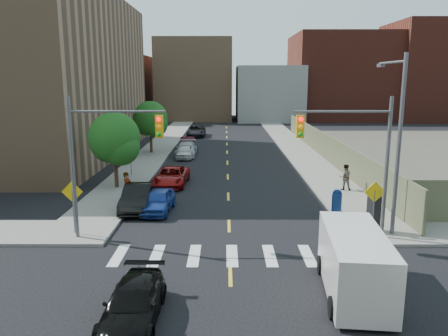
{
  "coord_description": "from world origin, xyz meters",
  "views": [
    {
      "loc": [
        -0.21,
        -14.4,
        7.82
      ],
      "look_at": [
        -0.29,
        13.82,
        2.0
      ],
      "focal_mm": 35.0,
      "sensor_mm": 36.0,
      "label": 1
    }
  ],
  "objects_px": {
    "parked_car_black": "(138,197)",
    "pedestrian_west": "(127,188)",
    "parked_car_red": "(171,176)",
    "black_sedan": "(133,304)",
    "parked_car_maroon": "(187,144)",
    "parked_car_silver": "(186,149)",
    "parked_car_grey": "(196,131)",
    "payphone": "(374,214)",
    "parked_car_blue": "(158,201)",
    "pedestrian_east": "(345,177)",
    "parked_car_white": "(185,152)",
    "cargo_van": "(354,261)",
    "mailbox": "(337,201)"
  },
  "relations": [
    {
      "from": "parked_car_blue",
      "to": "parked_car_silver",
      "type": "bearing_deg",
      "value": 93.79
    },
    {
      "from": "parked_car_blue",
      "to": "parked_car_grey",
      "type": "xyz_separation_m",
      "value": [
        0.0,
        34.47,
        0.06
      ]
    },
    {
      "from": "parked_car_silver",
      "to": "pedestrian_west",
      "type": "xyz_separation_m",
      "value": [
        -2.1,
        -17.89,
        0.42
      ]
    },
    {
      "from": "parked_car_silver",
      "to": "mailbox",
      "type": "distance_m",
      "value": 22.33
    },
    {
      "from": "parked_car_blue",
      "to": "parked_car_silver",
      "type": "distance_m",
      "value": 19.22
    },
    {
      "from": "parked_car_white",
      "to": "pedestrian_east",
      "type": "relative_size",
      "value": 2.17
    },
    {
      "from": "parked_car_black",
      "to": "black_sedan",
      "type": "distance_m",
      "value": 12.66
    },
    {
      "from": "payphone",
      "to": "pedestrian_west",
      "type": "xyz_separation_m",
      "value": [
        -13.63,
        5.08,
        0.06
      ]
    },
    {
      "from": "pedestrian_west",
      "to": "parked_car_maroon",
      "type": "bearing_deg",
      "value": 16.92
    },
    {
      "from": "parked_car_blue",
      "to": "parked_car_red",
      "type": "xyz_separation_m",
      "value": [
        0.0,
        6.59,
        -0.0
      ]
    },
    {
      "from": "pedestrian_west",
      "to": "parked_car_silver",
      "type": "bearing_deg",
      "value": 15.33
    },
    {
      "from": "cargo_van",
      "to": "pedestrian_west",
      "type": "relative_size",
      "value": 2.74
    },
    {
      "from": "parked_car_blue",
      "to": "parked_car_white",
      "type": "bearing_deg",
      "value": 93.79
    },
    {
      "from": "parked_car_red",
      "to": "payphone",
      "type": "bearing_deg",
      "value": -38.89
    },
    {
      "from": "parked_car_red",
      "to": "pedestrian_west",
      "type": "xyz_separation_m",
      "value": [
        -2.1,
        -5.26,
        0.46
      ]
    },
    {
      "from": "parked_car_maroon",
      "to": "parked_car_grey",
      "type": "distance_m",
      "value": 11.73
    },
    {
      "from": "parked_car_white",
      "to": "cargo_van",
      "type": "xyz_separation_m",
      "value": [
        8.72,
        -27.71,
        0.59
      ]
    },
    {
      "from": "cargo_van",
      "to": "mailbox",
      "type": "xyz_separation_m",
      "value": [
        1.78,
        9.5,
        -0.45
      ]
    },
    {
      "from": "parked_car_red",
      "to": "parked_car_grey",
      "type": "height_order",
      "value": "parked_car_grey"
    },
    {
      "from": "parked_car_red",
      "to": "cargo_van",
      "type": "xyz_separation_m",
      "value": [
        8.72,
        -16.58,
        0.58
      ]
    },
    {
      "from": "cargo_van",
      "to": "pedestrian_east",
      "type": "bearing_deg",
      "value": 81.78
    },
    {
      "from": "parked_car_black",
      "to": "payphone",
      "type": "bearing_deg",
      "value": -19.75
    },
    {
      "from": "pedestrian_east",
      "to": "parked_car_blue",
      "type": "bearing_deg",
      "value": 27.05
    },
    {
      "from": "parked_car_black",
      "to": "parked_car_red",
      "type": "distance_m",
      "value": 6.28
    },
    {
      "from": "parked_car_white",
      "to": "pedestrian_west",
      "type": "relative_size",
      "value": 1.99
    },
    {
      "from": "parked_car_grey",
      "to": "pedestrian_east",
      "type": "distance_m",
      "value": 32.23
    },
    {
      "from": "pedestrian_west",
      "to": "cargo_van",
      "type": "bearing_deg",
      "value": -114.27
    },
    {
      "from": "parked_car_red",
      "to": "parked_car_maroon",
      "type": "xyz_separation_m",
      "value": [
        -0.19,
        16.15,
        0.04
      ]
    },
    {
      "from": "parked_car_white",
      "to": "cargo_van",
      "type": "height_order",
      "value": "cargo_van"
    },
    {
      "from": "parked_car_white",
      "to": "mailbox",
      "type": "relative_size",
      "value": 2.91
    },
    {
      "from": "parked_car_maroon",
      "to": "parked_car_grey",
      "type": "bearing_deg",
      "value": 87.42
    },
    {
      "from": "parked_car_black",
      "to": "parked_car_red",
      "type": "height_order",
      "value": "parked_car_black"
    },
    {
      "from": "parked_car_black",
      "to": "pedestrian_west",
      "type": "height_order",
      "value": "pedestrian_west"
    },
    {
      "from": "parked_car_black",
      "to": "pedestrian_west",
      "type": "relative_size",
      "value": 2.35
    },
    {
      "from": "parked_car_maroon",
      "to": "mailbox",
      "type": "height_order",
      "value": "mailbox"
    },
    {
      "from": "parked_car_red",
      "to": "pedestrian_west",
      "type": "distance_m",
      "value": 5.69
    },
    {
      "from": "parked_car_grey",
      "to": "payphone",
      "type": "xyz_separation_m",
      "value": [
        11.53,
        -38.22,
        0.33
      ]
    },
    {
      "from": "cargo_van",
      "to": "payphone",
      "type": "xyz_separation_m",
      "value": [
        2.81,
        6.24,
        -0.18
      ]
    },
    {
      "from": "parked_car_maroon",
      "to": "pedestrian_west",
      "type": "relative_size",
      "value": 2.2
    },
    {
      "from": "parked_car_red",
      "to": "black_sedan",
      "type": "height_order",
      "value": "parked_car_red"
    },
    {
      "from": "parked_car_grey",
      "to": "pedestrian_east",
      "type": "bearing_deg",
      "value": -67.68
    },
    {
      "from": "parked_car_maroon",
      "to": "pedestrian_west",
      "type": "distance_m",
      "value": 21.5
    },
    {
      "from": "parked_car_maroon",
      "to": "pedestrian_west",
      "type": "bearing_deg",
      "value": -96.75
    },
    {
      "from": "black_sedan",
      "to": "cargo_van",
      "type": "bearing_deg",
      "value": 15.13
    },
    {
      "from": "cargo_van",
      "to": "pedestrian_west",
      "type": "xyz_separation_m",
      "value": [
        -10.82,
        11.32,
        -0.12
      ]
    },
    {
      "from": "black_sedan",
      "to": "mailbox",
      "type": "height_order",
      "value": "mailbox"
    },
    {
      "from": "mailbox",
      "to": "payphone",
      "type": "bearing_deg",
      "value": -54.04
    },
    {
      "from": "parked_car_blue",
      "to": "mailbox",
      "type": "distance_m",
      "value": 10.51
    },
    {
      "from": "parked_car_white",
      "to": "cargo_van",
      "type": "relative_size",
      "value": 0.73
    },
    {
      "from": "parked_car_grey",
      "to": "cargo_van",
      "type": "relative_size",
      "value": 0.99
    }
  ]
}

